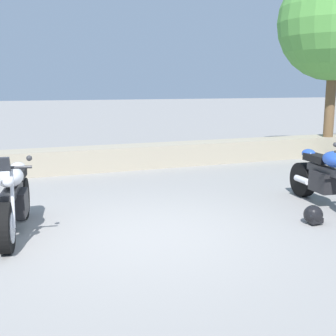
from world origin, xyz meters
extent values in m
plane|color=gray|center=(0.00, 0.00, 0.00)|extent=(120.00, 120.00, 0.00)
cube|color=gray|center=(0.00, 4.80, 0.28)|extent=(36.00, 0.80, 0.55)
cylinder|color=black|center=(-1.73, -0.04, 0.31)|extent=(0.24, 0.63, 0.62)
cylinder|color=black|center=(-1.49, 1.38, 0.31)|extent=(0.28, 0.64, 0.62)
cylinder|color=silver|center=(-1.73, -0.04, 0.31)|extent=(0.22, 0.41, 0.38)
cube|color=black|center=(-1.60, 0.72, 0.41)|extent=(0.40, 0.53, 0.34)
cube|color=#2D2D30|center=(-1.62, 0.62, 0.61)|extent=(0.33, 1.11, 0.12)
ellipsoid|color=#BCBCC1|center=(-1.65, 0.47, 0.83)|extent=(0.42, 0.57, 0.26)
cube|color=black|center=(-1.56, 0.94, 0.77)|extent=(0.35, 0.60, 0.12)
ellipsoid|color=#BCBCC1|center=(-1.51, 1.24, 0.81)|extent=(0.26, 0.31, 0.16)
cylinder|color=#2D2D30|center=(-1.72, 0.04, 1.03)|extent=(0.66, 0.15, 0.04)
sphere|color=silver|center=(-1.68, -0.11, 0.89)|extent=(0.13, 0.13, 0.13)
cube|color=#26282D|center=(-1.74, -0.06, 1.09)|extent=(0.21, 0.13, 0.18)
cylinder|color=silver|center=(-1.69, 1.17, 0.36)|extent=(0.17, 0.39, 0.11)
cylinder|color=silver|center=(-1.64, -0.02, 0.67)|extent=(0.07, 0.17, 0.73)
sphere|color=#2D2D30|center=(-1.42, 0.03, 1.13)|extent=(0.07, 0.07, 0.07)
cylinder|color=black|center=(3.38, 0.94, 0.31)|extent=(0.26, 0.64, 0.62)
cube|color=black|center=(3.29, 0.27, 0.41)|extent=(0.38, 0.52, 0.34)
cube|color=#2D2D30|center=(3.28, 0.17, 0.61)|extent=(0.28, 1.11, 0.12)
ellipsoid|color=#2347A8|center=(3.26, 0.03, 0.83)|extent=(0.40, 0.56, 0.26)
cube|color=black|center=(3.32, 0.50, 0.77)|extent=(0.33, 0.59, 0.12)
ellipsoid|color=#2347A8|center=(3.36, 0.80, 0.81)|extent=(0.25, 0.31, 0.16)
cylinder|color=silver|center=(3.19, 0.72, 0.36)|extent=(0.16, 0.39, 0.11)
sphere|color=#2D2D30|center=(2.91, -0.33, 1.13)|extent=(0.07, 0.07, 0.07)
sphere|color=black|center=(2.46, -0.48, 0.14)|extent=(0.28, 0.28, 0.28)
ellipsoid|color=black|center=(2.46, -0.56, 0.15)|extent=(0.23, 0.06, 0.12)
cube|color=black|center=(2.46, -0.56, 0.07)|extent=(0.20, 0.08, 0.08)
cylinder|color=brown|center=(7.11, 4.57, 1.54)|extent=(0.28, 0.28, 1.98)
sphere|color=#4C8E3D|center=(7.11, 4.57, 3.71)|extent=(3.16, 3.16, 3.16)
camera|label=1|loc=(-1.74, -5.41, 1.98)|focal=46.61mm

